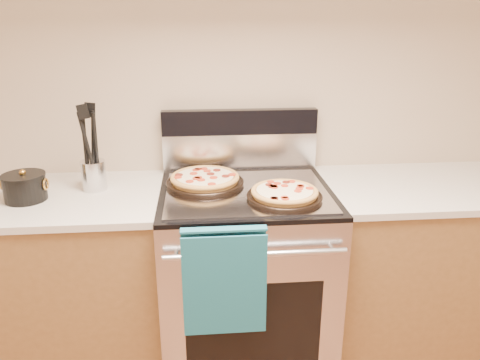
{
  "coord_description": "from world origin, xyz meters",
  "views": [
    {
      "loc": [
        -0.2,
        -0.28,
        1.65
      ],
      "look_at": [
        -0.04,
        1.55,
        1.0
      ],
      "focal_mm": 35.0,
      "sensor_mm": 36.0,
      "label": 1
    }
  ],
  "objects": [
    {
      "name": "pepperoni_pizza_front",
      "position": [
        0.15,
        1.52,
        0.95
      ],
      "size": [
        0.32,
        0.32,
        0.04
      ],
      "primitive_type": null,
      "rotation": [
        0.0,
        0.0,
        0.03
      ],
      "color": "#A66A32",
      "rests_on": "foil_sheet"
    },
    {
      "name": "oven_handle",
      "position": [
        0.0,
        1.27,
        0.8
      ],
      "size": [
        0.7,
        0.03,
        0.03
      ],
      "primitive_type": "cylinder",
      "rotation": [
        0.0,
        1.57,
        0.0
      ],
      "color": "silver",
      "rests_on": "range_body"
    },
    {
      "name": "saucepan",
      "position": [
        -0.94,
        1.64,
        0.96
      ],
      "size": [
        0.19,
        0.19,
        0.11
      ],
      "primitive_type": "cylinder",
      "rotation": [
        0.0,
        0.0,
        -0.1
      ],
      "color": "black",
      "rests_on": "countertop_left"
    },
    {
      "name": "cabinet_left",
      "position": [
        -0.88,
        1.68,
        0.44
      ],
      "size": [
        1.0,
        0.62,
        0.88
      ],
      "primitive_type": "cube",
      "color": "brown",
      "rests_on": "ground"
    },
    {
      "name": "countertop_right",
      "position": [
        0.88,
        1.68,
        0.9
      ],
      "size": [
        1.02,
        0.64,
        0.03
      ],
      "primitive_type": "cube",
      "color": "#BCB6A9",
      "rests_on": "cabinet_right"
    },
    {
      "name": "dish_towel",
      "position": [
        -0.12,
        1.27,
        0.7
      ],
      "size": [
        0.32,
        0.05,
        0.42
      ],
      "primitive_type": null,
      "color": "#165C71",
      "rests_on": "oven_handle"
    },
    {
      "name": "wall_back",
      "position": [
        0.0,
        2.0,
        1.35
      ],
      "size": [
        4.0,
        0.0,
        4.0
      ],
      "primitive_type": "plane",
      "rotation": [
        1.57,
        0.0,
        0.0
      ],
      "color": "tan",
      "rests_on": "ground"
    },
    {
      "name": "foil_sheet",
      "position": [
        0.0,
        1.62,
        0.92
      ],
      "size": [
        0.7,
        0.55,
        0.01
      ],
      "primitive_type": "cube",
      "color": "gray",
      "rests_on": "cooktop"
    },
    {
      "name": "range_body",
      "position": [
        0.0,
        1.65,
        0.45
      ],
      "size": [
        0.76,
        0.68,
        0.9
      ],
      "primitive_type": "cube",
      "color": "#B7B7BC",
      "rests_on": "ground"
    },
    {
      "name": "countertop_left",
      "position": [
        -0.88,
        1.68,
        0.9
      ],
      "size": [
        1.02,
        0.64,
        0.03
      ],
      "primitive_type": "cube",
      "color": "#BCB6A9",
      "rests_on": "cabinet_left"
    },
    {
      "name": "cabinet_right",
      "position": [
        0.88,
        1.68,
        0.44
      ],
      "size": [
        1.0,
        0.62,
        0.88
      ],
      "primitive_type": "cube",
      "color": "brown",
      "rests_on": "ground"
    },
    {
      "name": "backsplash_lower",
      "position": [
        0.0,
        1.96,
        1.01
      ],
      "size": [
        0.76,
        0.06,
        0.18
      ],
      "primitive_type": "cube",
      "color": "silver",
      "rests_on": "cooktop"
    },
    {
      "name": "backsplash_upper",
      "position": [
        0.0,
        1.96,
        1.16
      ],
      "size": [
        0.76,
        0.06,
        0.12
      ],
      "primitive_type": "cube",
      "color": "black",
      "rests_on": "backsplash_lower"
    },
    {
      "name": "pepperoni_pizza_back",
      "position": [
        -0.18,
        1.72,
        0.95
      ],
      "size": [
        0.39,
        0.39,
        0.05
      ],
      "primitive_type": null,
      "rotation": [
        0.0,
        0.0,
        -0.14
      ],
      "color": "#A66A32",
      "rests_on": "foil_sheet"
    },
    {
      "name": "utensil_crock",
      "position": [
        -0.67,
        1.75,
        0.98
      ],
      "size": [
        0.12,
        0.12,
        0.13
      ],
      "primitive_type": "cylinder",
      "rotation": [
        0.0,
        0.0,
        -0.12
      ],
      "color": "silver",
      "rests_on": "countertop_left"
    },
    {
      "name": "oven_window",
      "position": [
        0.0,
        1.31,
        0.45
      ],
      "size": [
        0.56,
        0.01,
        0.4
      ],
      "primitive_type": "cube",
      "color": "black",
      "rests_on": "range_body"
    },
    {
      "name": "cooktop",
      "position": [
        0.0,
        1.65,
        0.91
      ],
      "size": [
        0.76,
        0.68,
        0.02
      ],
      "primitive_type": "cube",
      "color": "black",
      "rests_on": "range_body"
    }
  ]
}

